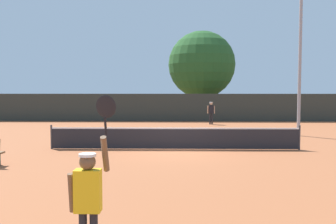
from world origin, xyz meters
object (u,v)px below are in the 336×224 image
object	(u,v)px
parked_car_near	(145,108)
parked_car_mid	(267,107)
light_pole	(300,44)
large_tree	(202,65)
player_serving	(89,192)
tennis_ball	(216,143)
player_receiving	(211,111)

from	to	relation	value
parked_car_near	parked_car_mid	xyz separation A→B (m)	(12.71, 1.27, 0.00)
parked_car_near	light_pole	bearing A→B (deg)	-52.86
light_pole	large_tree	xyz separation A→B (m)	(-4.43, 15.39, -0.11)
parked_car_mid	light_pole	bearing A→B (deg)	-91.03
player_serving	parked_car_mid	world-z (taller)	player_serving
tennis_ball	parked_car_mid	xyz separation A→B (m)	(7.62, 21.02, 0.74)
player_receiving	tennis_ball	xyz separation A→B (m)	(-0.69, -9.94, -1.00)
large_tree	parked_car_mid	distance (m)	8.60
large_tree	parked_car_near	world-z (taller)	large_tree
player_serving	player_receiving	distance (m)	22.89
light_pole	parked_car_mid	world-z (taller)	light_pole
player_serving	light_pole	xyz separation A→B (m)	(8.27, 15.74, 4.03)
tennis_ball	parked_car_mid	bearing A→B (deg)	70.08
large_tree	light_pole	bearing A→B (deg)	-73.95
light_pole	player_serving	bearing A→B (deg)	-117.73
player_receiving	tennis_ball	size ratio (longest dim) A/B	24.74
player_receiving	tennis_ball	world-z (taller)	player_receiving
light_pole	parked_car_near	bearing A→B (deg)	121.31
tennis_ball	parked_car_near	bearing A→B (deg)	104.47
tennis_ball	parked_car_near	world-z (taller)	parked_car_near
player_serving	light_pole	distance (m)	18.23
light_pole	large_tree	world-z (taller)	light_pole
light_pole	player_receiving	bearing A→B (deg)	122.37
player_serving	light_pole	size ratio (longest dim) A/B	0.28
tennis_ball	parked_car_near	size ratio (longest dim) A/B	0.02
player_receiving	parked_car_mid	size ratio (longest dim) A/B	0.38
large_tree	parked_car_near	distance (m)	7.21
player_receiving	parked_car_near	world-z (taller)	parked_car_near
large_tree	parked_car_mid	bearing A→B (deg)	19.47
light_pole	parked_car_mid	xyz separation A→B (m)	(2.61, 17.88, -4.39)
player_serving	large_tree	size ratio (longest dim) A/B	0.31
player_receiving	tennis_ball	distance (m)	10.01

